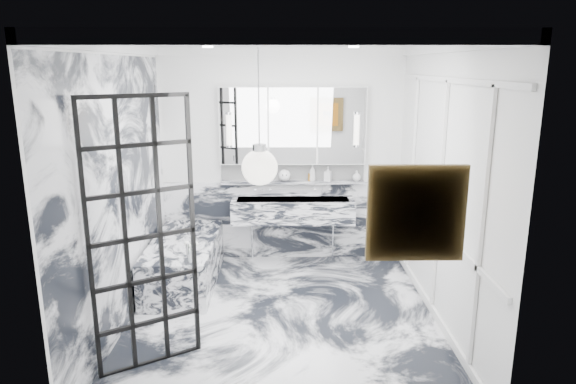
{
  "coord_description": "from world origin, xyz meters",
  "views": [
    {
      "loc": [
        0.01,
        -4.93,
        2.59
      ],
      "look_at": [
        0.07,
        0.5,
        1.24
      ],
      "focal_mm": 32.0,
      "sensor_mm": 36.0,
      "label": 1
    }
  ],
  "objects_px": {
    "crittall_door": "(143,238)",
    "bathtub": "(184,262)",
    "mirror_cabinet": "(293,126)",
    "trough_sink": "(293,210)"
  },
  "relations": [
    {
      "from": "mirror_cabinet",
      "to": "crittall_door",
      "type": "bearing_deg",
      "value": -117.19
    },
    {
      "from": "crittall_door",
      "to": "mirror_cabinet",
      "type": "relative_size",
      "value": 1.24
    },
    {
      "from": "bathtub",
      "to": "trough_sink",
      "type": "bearing_deg",
      "value": 26.48
    },
    {
      "from": "crittall_door",
      "to": "mirror_cabinet",
      "type": "height_order",
      "value": "crittall_door"
    },
    {
      "from": "crittall_door",
      "to": "mirror_cabinet",
      "type": "bearing_deg",
      "value": 32.33
    },
    {
      "from": "crittall_door",
      "to": "bathtub",
      "type": "distance_m",
      "value": 1.94
    },
    {
      "from": "crittall_door",
      "to": "bathtub",
      "type": "height_order",
      "value": "crittall_door"
    },
    {
      "from": "crittall_door",
      "to": "trough_sink",
      "type": "bearing_deg",
      "value": 30.69
    },
    {
      "from": "crittall_door",
      "to": "trough_sink",
      "type": "distance_m",
      "value": 2.75
    },
    {
      "from": "bathtub",
      "to": "mirror_cabinet",
      "type": "bearing_deg",
      "value": 32.06
    }
  ]
}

